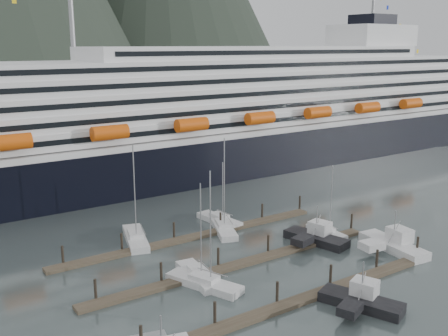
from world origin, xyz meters
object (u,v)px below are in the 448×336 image
Objects in this scene: cruise_ship at (233,120)px; trawler_b at (361,301)px; sailboat_c at (198,276)px; trawler_e at (316,238)px; sailboat_b at (204,284)px; sailboat_e at (136,239)px; sailboat_f at (219,221)px; trawler_d at (393,244)px; sailboat_g at (223,228)px; sailboat_h at (326,232)px.

cruise_ship reaches higher than trawler_b.
sailboat_c is 1.29× the size of trawler_e.
sailboat_b is 1.56× the size of trawler_b.
sailboat_e is at bearing -141.19° from cruise_ship.
sailboat_e is at bearing 40.51° from trawler_e.
sailboat_f is 0.98× the size of trawler_d.
sailboat_e is (-1.14, 17.52, 0.03)m from sailboat_c.
sailboat_g is (13.81, 16.19, -0.00)m from sailboat_b.
sailboat_b is at bearing 135.80° from sailboat_f.
sailboat_f is 0.70× the size of sailboat_g.
sailboat_c is 22.46m from trawler_e.
sailboat_f is (-27.36, -34.95, -11.62)m from cruise_ship.
trawler_e is (10.23, 18.49, 0.03)m from trawler_b.
sailboat_h reaches higher than trawler_d.
trawler_d is (-12.16, -60.31, -11.15)m from cruise_ship.
sailboat_c reaches higher than sailboat_f.
sailboat_f is at bearing 41.53° from sailboat_h.
sailboat_h is (11.47, -14.91, -0.01)m from sailboat_f.
trawler_d is (17.95, 9.68, 0.05)m from trawler_b.
sailboat_h is at bearing -82.18° from trawler_e.
cruise_ship reaches higher than sailboat_e.
trawler_e is (7.48, -16.55, 0.46)m from sailboat_f.
sailboat_h is 4.33m from trawler_e.
cruise_ship is 77.01m from trawler_b.
sailboat_e reaches higher than trawler_d.
sailboat_f is (15.49, 19.87, -0.03)m from sailboat_b.
cruise_ship reaches higher than trawler_e.
trawler_e is at bearing -80.67° from sailboat_c.
sailboat_g is 17.30m from sailboat_h.
sailboat_g is (-29.04, -38.62, -11.59)m from cruise_ship.
cruise_ship is at bearing -44.31° from sailboat_f.
sailboat_c is 21.35m from trawler_b.
trawler_d is at bearing -155.33° from sailboat_f.
sailboat_b is 27.41m from sailboat_h.
trawler_e is at bearing -122.73° from sailboat_g.
sailboat_b is 1.15× the size of sailboat_c.
sailboat_f is at bearing -26.57° from trawler_b.
sailboat_h is 1.03× the size of trawler_d.
sailboat_g is 1.60× the size of trawler_b.
sailboat_h is (26.96, 4.95, -0.04)m from sailboat_b.
cruise_ship is at bearing -32.04° from sailboat_c.
trawler_d is (30.15, -7.84, 0.46)m from sailboat_c.
sailboat_e is 1.34× the size of sailboat_h.
sailboat_e is 37.49m from trawler_b.
trawler_e is at bearing -108.12° from sailboat_e.
cruise_ship reaches higher than sailboat_f.
trawler_b is (-2.75, -35.04, 0.43)m from sailboat_f.
sailboat_b is at bearing 83.79° from trawler_e.
trawler_b is 0.87× the size of trawler_d.
sailboat_h is 11.10m from trawler_d.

